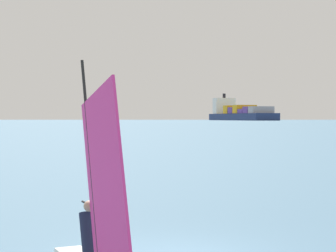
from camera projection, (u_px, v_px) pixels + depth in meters
The scene contains 2 objects.
windsurfer at pixel (96, 214), 11.48m from camera, with size 2.34×3.44×4.26m.
cargo_ship at pixel (240, 113), 749.60m from camera, with size 87.20×154.89×35.46m.
Camera 1 is at (1.43, -12.72, 2.95)m, focal length 64.52 mm.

